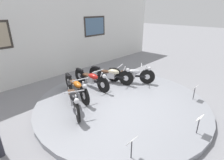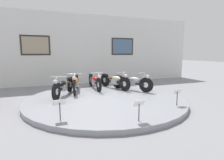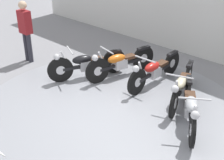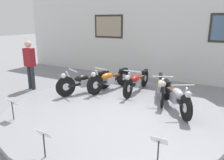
# 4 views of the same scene
# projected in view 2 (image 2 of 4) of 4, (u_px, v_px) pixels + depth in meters

# --- Properties ---
(ground_plane) EXTENTS (60.00, 60.00, 0.00)m
(ground_plane) POSITION_uv_depth(u_px,v_px,m) (106.00, 101.00, 6.32)
(ground_plane) COLOR gray
(display_platform) EXTENTS (5.53, 5.53, 0.14)m
(display_platform) POSITION_uv_depth(u_px,v_px,m) (106.00, 99.00, 6.31)
(display_platform) COLOR gray
(display_platform) RESTS_ON ground_plane
(back_wall) EXTENTS (14.00, 0.22, 3.82)m
(back_wall) POSITION_uv_depth(u_px,v_px,m) (83.00, 49.00, 9.75)
(back_wall) COLOR silver
(back_wall) RESTS_ON ground_plane
(motorcycle_black) EXTENTS (0.91, 1.79, 0.78)m
(motorcycle_black) POSITION_uv_depth(u_px,v_px,m) (63.00, 86.00, 6.37)
(motorcycle_black) COLOR black
(motorcycle_black) RESTS_ON display_platform
(motorcycle_orange) EXTENTS (0.62, 1.94, 0.79)m
(motorcycle_orange) POSITION_uv_depth(u_px,v_px,m) (76.00, 82.00, 7.11)
(motorcycle_orange) COLOR black
(motorcycle_orange) RESTS_ON display_platform
(motorcycle_red) EXTENTS (0.54, 1.95, 0.78)m
(motorcycle_red) POSITION_uv_depth(u_px,v_px,m) (95.00, 81.00, 7.62)
(motorcycle_red) COLOR black
(motorcycle_red) RESTS_ON display_platform
(motorcycle_cream) EXTENTS (0.74, 1.87, 0.78)m
(motorcycle_cream) POSITION_uv_depth(u_px,v_px,m) (115.00, 80.00, 7.71)
(motorcycle_cream) COLOR black
(motorcycle_cream) RESTS_ON display_platform
(motorcycle_silver) EXTENTS (1.13, 1.66, 0.78)m
(motorcycle_silver) POSITION_uv_depth(u_px,v_px,m) (132.00, 82.00, 7.36)
(motorcycle_silver) COLOR black
(motorcycle_silver) RESTS_ON display_platform
(info_placard_front_left) EXTENTS (0.26, 0.11, 0.51)m
(info_placard_front_left) POSITION_uv_depth(u_px,v_px,m) (60.00, 105.00, 4.06)
(info_placard_front_left) COLOR #333338
(info_placard_front_left) RESTS_ON display_platform
(info_placard_front_centre) EXTENTS (0.26, 0.11, 0.51)m
(info_placard_front_centre) POSITION_uv_depth(u_px,v_px,m) (139.00, 106.00, 4.01)
(info_placard_front_centre) COLOR #333338
(info_placard_front_centre) RESTS_ON display_platform
(info_placard_front_right) EXTENTS (0.26, 0.11, 0.51)m
(info_placard_front_right) POSITION_uv_depth(u_px,v_px,m) (177.00, 93.00, 5.25)
(info_placard_front_right) COLOR #333338
(info_placard_front_right) RESTS_ON display_platform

